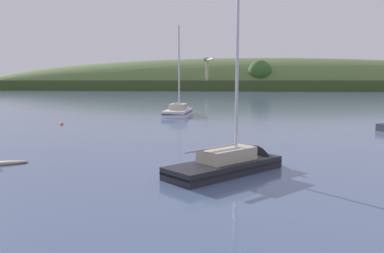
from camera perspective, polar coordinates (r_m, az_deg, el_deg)
The scene contains 5 objects.
far_shoreline_hill at distance 259.47m, azimuth 8.22°, elevation 5.67°, with size 497.50×128.09×40.77m.
dockside_crane at distance 216.46m, azimuth 2.28°, elevation 7.72°, with size 7.31×11.86×18.32m.
sailboat_near_mooring at distance 61.17m, azimuth -1.91°, elevation 1.98°, with size 3.71×9.43×15.61m.
sailboat_midwater_white at distance 23.73m, azimuth 6.68°, elevation -5.85°, with size 7.46×8.36×13.97m.
mooring_buoy_midchannel at distance 50.67m, azimuth -18.87°, elevation 0.27°, with size 0.47×0.47×0.55m.
Camera 1 is at (-0.83, -2.64, 5.51)m, focal length 35.75 mm.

